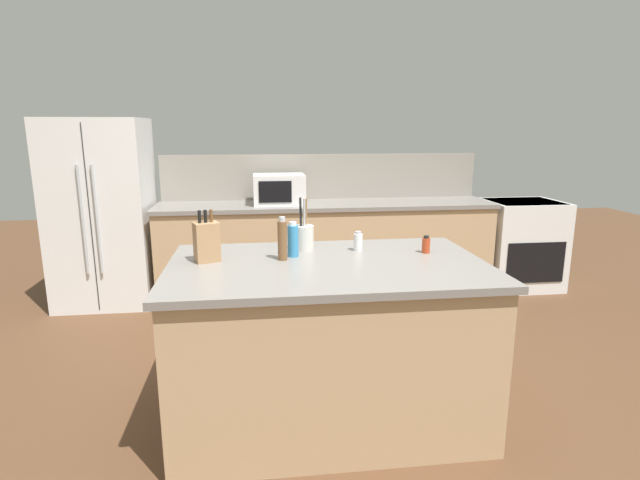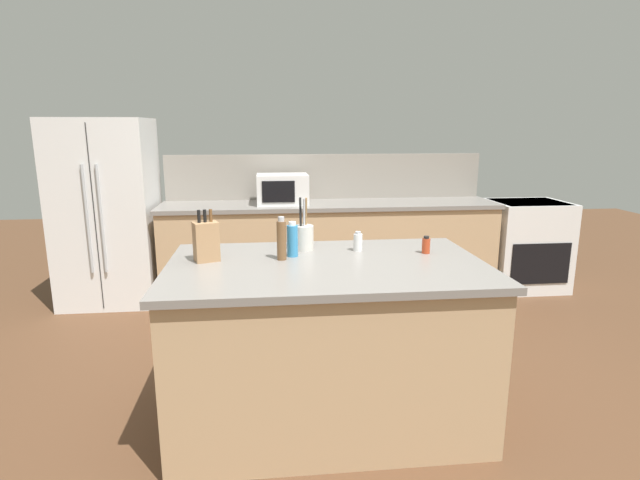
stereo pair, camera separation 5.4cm
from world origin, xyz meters
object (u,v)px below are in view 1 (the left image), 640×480
(dish_soap_bottle, at_px, (293,240))
(utensil_crock, at_px, (304,237))
(refrigerator, at_px, (103,213))
(pepper_grinder, at_px, (282,240))
(microwave, at_px, (279,189))
(spice_jar_paprika, at_px, (426,245))
(knife_block, at_px, (207,241))
(salt_shaker, at_px, (358,242))
(range_oven, at_px, (520,244))

(dish_soap_bottle, bearing_deg, utensil_crock, 63.10)
(refrigerator, xyz_separation_m, pepper_grinder, (1.59, -2.15, 0.18))
(microwave, relative_size, spice_jar_paprika, 4.72)
(knife_block, xyz_separation_m, dish_soap_bottle, (0.48, 0.05, -0.02))
(dish_soap_bottle, distance_m, pepper_grinder, 0.10)
(microwave, distance_m, salt_shaker, 1.99)
(dish_soap_bottle, bearing_deg, microwave, 89.58)
(knife_block, distance_m, pepper_grinder, 0.42)
(dish_soap_bottle, bearing_deg, salt_shaker, 12.27)
(utensil_crock, bearing_deg, refrigerator, 131.81)
(utensil_crock, relative_size, dish_soap_bottle, 1.57)
(utensil_crock, bearing_deg, range_oven, 37.24)
(knife_block, height_order, salt_shaker, knife_block)
(refrigerator, relative_size, salt_shaker, 14.71)
(refrigerator, xyz_separation_m, spice_jar_paprika, (2.44, -2.10, 0.11))
(knife_block, height_order, pepper_grinder, knife_block)
(utensil_crock, xyz_separation_m, spice_jar_paprika, (0.71, -0.17, -0.03))
(range_oven, distance_m, knife_block, 3.73)
(microwave, bearing_deg, knife_block, -103.42)
(range_oven, bearing_deg, utensil_crock, -142.76)
(dish_soap_bottle, height_order, pepper_grinder, pepper_grinder)
(knife_block, relative_size, pepper_grinder, 1.18)
(pepper_grinder, bearing_deg, utensil_crock, 57.21)
(pepper_grinder, relative_size, spice_jar_paprika, 2.36)
(knife_block, xyz_separation_m, spice_jar_paprika, (1.27, 0.03, -0.07))
(range_oven, bearing_deg, spice_jar_paprika, -130.74)
(microwave, distance_m, knife_block, 2.14)
(salt_shaker, bearing_deg, utensil_crock, 168.75)
(knife_block, relative_size, spice_jar_paprika, 2.79)
(microwave, relative_size, pepper_grinder, 2.00)
(dish_soap_bottle, xyz_separation_m, salt_shaker, (0.40, 0.09, -0.04))
(range_oven, xyz_separation_m, spice_jar_paprika, (-1.77, -2.05, 0.52))
(range_oven, bearing_deg, refrigerator, 179.30)
(knife_block, bearing_deg, dish_soap_bottle, -14.24)
(range_oven, relative_size, utensil_crock, 2.87)
(dish_soap_bottle, xyz_separation_m, spice_jar_paprika, (0.79, -0.01, -0.05))
(salt_shaker, height_order, pepper_grinder, pepper_grinder)
(microwave, relative_size, knife_block, 1.69)
(microwave, xyz_separation_m, dish_soap_bottle, (-0.01, -2.04, -0.05))
(dish_soap_bottle, relative_size, pepper_grinder, 0.83)
(pepper_grinder, bearing_deg, range_oven, 38.76)
(refrigerator, distance_m, salt_shaker, 2.87)
(knife_block, bearing_deg, range_oven, 14.51)
(salt_shaker, bearing_deg, pepper_grinder, -161.49)
(spice_jar_paprika, bearing_deg, knife_block, -178.49)
(knife_block, relative_size, salt_shaker, 2.43)
(utensil_crock, distance_m, salt_shaker, 0.33)
(refrigerator, height_order, range_oven, refrigerator)
(salt_shaker, bearing_deg, refrigerator, 135.77)
(range_oven, height_order, spice_jar_paprika, spice_jar_paprika)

